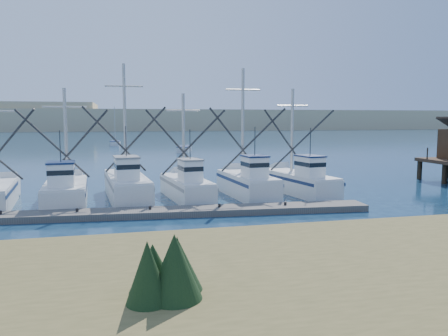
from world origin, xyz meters
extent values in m
plane|color=#0D233D|center=(0.00, 0.00, 0.00)|extent=(500.00, 500.00, 0.00)
cube|color=#4C422D|center=(-8.00, -10.00, 0.80)|extent=(40.00, 10.00, 1.60)
cube|color=#58544F|center=(-7.58, 5.16, 0.19)|extent=(27.84, 3.82, 0.37)
cube|color=tan|center=(0.00, 210.00, 5.00)|extent=(360.00, 60.00, 10.00)
cube|color=silver|center=(-11.69, 9.92, 0.66)|extent=(2.97, 7.21, 1.33)
cube|color=white|center=(-11.69, 8.11, 2.08)|extent=(1.58, 1.81, 1.50)
cylinder|color=#B7B2A8|center=(-11.69, 11.13, 4.43)|extent=(0.22, 0.22, 6.21)
cube|color=silver|center=(-7.81, 10.64, 0.78)|extent=(3.20, 8.69, 1.56)
cube|color=white|center=(-7.81, 8.46, 2.31)|extent=(1.58, 2.20, 1.50)
cylinder|color=#B7B2A8|center=(-7.81, 12.09, 5.45)|extent=(0.22, 0.22, 7.80)
cube|color=silver|center=(-3.79, 9.88, 0.67)|extent=(3.00, 7.21, 1.34)
cube|color=white|center=(-3.79, 8.09, 2.09)|extent=(1.45, 1.85, 1.50)
cylinder|color=#B7B2A8|center=(-3.79, 11.08, 4.31)|extent=(0.22, 0.22, 5.94)
cube|color=silver|center=(0.57, 9.89, 0.74)|extent=(2.92, 7.18, 1.48)
cube|color=white|center=(0.57, 8.10, 2.23)|extent=(1.50, 1.82, 1.50)
cylinder|color=#B7B2A8|center=(0.57, 11.09, 5.31)|extent=(0.22, 0.22, 7.64)
cube|color=silver|center=(4.64, 10.31, 0.69)|extent=(3.54, 8.11, 1.39)
cube|color=white|center=(4.64, 8.30, 2.14)|extent=(1.61, 2.11, 1.50)
cylinder|color=#B7B2A8|center=(4.64, 11.65, 4.58)|extent=(0.22, 0.22, 6.39)
cube|color=silver|center=(2.20, 53.11, 0.45)|extent=(3.36, 6.59, 0.90)
cylinder|color=#B7B2A8|center=(2.20, 53.41, 4.50)|extent=(0.12, 0.12, 7.20)
cube|color=silver|center=(-9.32, 74.06, 0.45)|extent=(2.12, 5.23, 0.90)
cylinder|color=#B7B2A8|center=(-9.32, 74.36, 4.50)|extent=(0.12, 0.12, 7.20)
camera|label=1|loc=(-8.09, -19.68, 5.50)|focal=35.00mm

